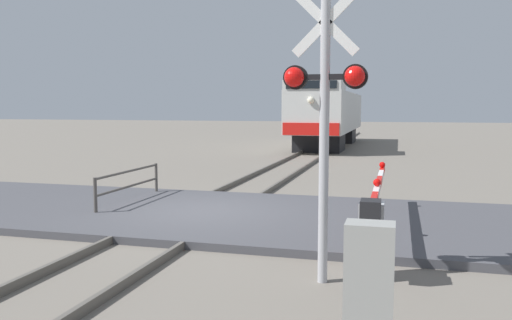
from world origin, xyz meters
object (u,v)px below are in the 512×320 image
(utility_cabinet, at_px, (369,297))
(guard_railing, at_px, (129,182))
(crossing_signal, at_px, (324,102))
(locomotive, at_px, (328,115))
(crossing_gate, at_px, (374,216))

(utility_cabinet, relative_size, guard_railing, 0.46)
(utility_cabinet, bearing_deg, guard_railing, 132.62)
(crossing_signal, bearing_deg, utility_cabinet, -72.05)
(crossing_signal, height_order, utility_cabinet, crossing_signal)
(locomotive, height_order, guard_railing, locomotive)
(guard_railing, bearing_deg, crossing_signal, -38.89)
(locomotive, height_order, crossing_gate, locomotive)
(locomotive, xyz_separation_m, crossing_signal, (3.37, -26.35, 0.57))
(locomotive, bearing_deg, guard_railing, -95.79)
(locomotive, relative_size, crossing_signal, 3.48)
(guard_railing, bearing_deg, crossing_gate, -28.08)
(locomotive, distance_m, guard_railing, 22.00)
(crossing_gate, bearing_deg, locomotive, 99.10)
(locomotive, height_order, crossing_signal, crossing_signal)
(crossing_signal, relative_size, utility_cabinet, 2.88)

